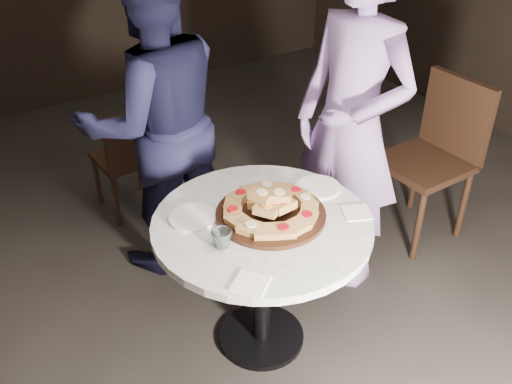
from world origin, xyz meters
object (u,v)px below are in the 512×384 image
water_glass (222,239)px  diner_navy (155,122)px  table (262,246)px  serving_board (271,214)px  chair_right (437,148)px  diner_teal (352,126)px  focaccia_pile (271,206)px  chair_far (129,154)px

water_glass → diner_navy: bearing=81.3°
table → water_glass: 0.31m
serving_board → chair_right: bearing=9.6°
water_glass → chair_right: chair_right is taller
chair_right → diner_teal: (-0.73, -0.00, 0.35)m
serving_board → focaccia_pile: (-0.00, 0.00, 0.04)m
water_glass → chair_right: bearing=10.2°
table → serving_board: (0.05, 0.01, 0.15)m
serving_board → water_glass: size_ratio=5.66×
chair_far → chair_right: size_ratio=0.78×
water_glass → diner_navy: size_ratio=0.05×
table → serving_board: bearing=9.9°
serving_board → table: bearing=-170.1°
chair_far → water_glass: bearing=81.5°
table → diner_teal: 0.83m
serving_board → focaccia_pile: bearing=101.8°
focaccia_pile → diner_teal: 0.72m
table → chair_right: bearing=9.6°
water_glass → chair_far: (0.15, 1.49, -0.34)m
chair_right → diner_navy: 1.72m
table → diner_teal: bearing=18.6°
diner_navy → table: bearing=101.5°
table → chair_right: size_ratio=1.12×
focaccia_pile → diner_navy: diner_navy is taller
diner_navy → focaccia_pile: bearing=104.9°
focaccia_pile → chair_far: size_ratio=0.57×
water_glass → diner_teal: bearing=17.5°
focaccia_pile → water_glass: bearing=-166.6°
serving_board → chair_right: (1.40, 0.24, -0.18)m
water_glass → diner_navy: diner_navy is taller
water_glass → diner_teal: 1.02m
table → chair_right: chair_right is taller
table → water_glass: bearing=-165.9°
chair_far → chair_right: bearing=139.8°
water_glass → diner_navy: (0.15, 0.97, 0.11)m
chair_far → diner_teal: size_ratio=0.42×
water_glass → chair_far: 1.54m
table → diner_navy: size_ratio=0.62×
chair_far → diner_navy: bearing=86.9°
table → diner_navy: diner_navy is taller
water_glass → diner_teal: diner_teal is taller
focaccia_pile → diner_navy: bearing=99.4°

